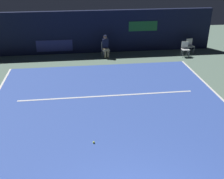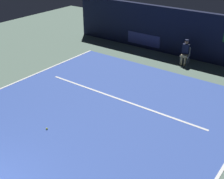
% 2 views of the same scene
% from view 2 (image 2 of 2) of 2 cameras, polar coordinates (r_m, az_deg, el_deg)
% --- Properties ---
extents(ground_plane, '(29.38, 29.38, 0.00)m').
position_cam_2_polar(ground_plane, '(11.16, -4.67, -6.08)').
color(ground_plane, slate).
extents(court_surface, '(9.77, 11.83, 0.01)m').
position_cam_2_polar(court_surface, '(11.15, -4.67, -6.05)').
color(court_surface, '#3856B2').
rests_on(court_surface, ground).
extents(line_sideline_left, '(0.10, 11.83, 0.01)m').
position_cam_2_polar(line_sideline_left, '(9.34, 19.37, -15.40)').
color(line_sideline_left, white).
rests_on(line_sideline_left, court_surface).
extents(line_sideline_right, '(0.10, 11.83, 0.01)m').
position_cam_2_polar(line_sideline_right, '(14.43, -19.40, 0.57)').
color(line_sideline_right, white).
rests_on(line_sideline_right, court_surface).
extents(line_service, '(7.62, 0.10, 0.01)m').
position_cam_2_polar(line_service, '(12.54, 1.50, -1.87)').
color(line_service, white).
rests_on(line_service, court_surface).
extents(back_wall, '(14.71, 0.33, 2.60)m').
position_cam_2_polar(back_wall, '(17.20, 13.86, 10.16)').
color(back_wall, '#141933').
rests_on(back_wall, ground).
extents(line_judge_on_chair, '(0.49, 0.57, 1.32)m').
position_cam_2_polar(line_judge_on_chair, '(16.29, 13.71, 6.96)').
color(line_judge_on_chair, white).
rests_on(line_judge_on_chair, ground).
extents(tennis_ball, '(0.07, 0.07, 0.07)m').
position_cam_2_polar(tennis_ball, '(10.90, -12.24, -7.26)').
color(tennis_ball, '#CCE033').
rests_on(tennis_ball, court_surface).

